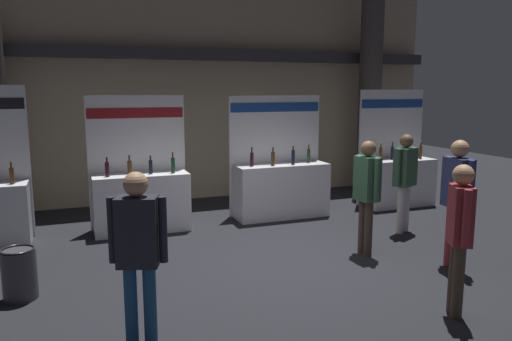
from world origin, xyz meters
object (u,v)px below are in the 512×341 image
visitor_0 (367,187)px  visitor_2 (457,192)px  visitor_5 (405,174)px  visitor_4 (138,245)px  visitor_1 (460,229)px  trash_bin (19,274)px  exhibitor_booth_3 (397,177)px  exhibitor_booth_1 (141,197)px  exhibitor_booth_2 (281,186)px

visitor_0 → visitor_2: (0.84, -0.92, 0.05)m
visitor_2 → visitor_5: visitor_2 is taller
visitor_4 → visitor_5: visitor_4 is taller
visitor_1 → visitor_4: size_ratio=0.98×
visitor_4 → trash_bin: bearing=-35.5°
exhibitor_booth_3 → visitor_1: exhibitor_booth_3 is taller
exhibitor_booth_1 → exhibitor_booth_2: 2.67m
exhibitor_booth_2 → trash_bin: exhibitor_booth_2 is taller
visitor_1 → visitor_4: bearing=109.0°
visitor_1 → visitor_2: (1.05, 1.18, 0.10)m
visitor_2 → exhibitor_booth_3: bearing=-19.9°
exhibitor_booth_1 → visitor_4: bearing=-97.9°
trash_bin → exhibitor_booth_2: bearing=28.8°
visitor_1 → visitor_2: size_ratio=0.94×
trash_bin → visitor_4: (1.19, -1.66, 0.72)m
exhibitor_booth_1 → trash_bin: size_ratio=3.81×
exhibitor_booth_2 → visitor_4: size_ratio=1.35×
trash_bin → visitor_2: (5.56, -0.99, 0.77)m
exhibitor_booth_3 → visitor_0: bearing=-134.0°
exhibitor_booth_3 → visitor_5: bearing=-123.5°
visitor_4 → exhibitor_booth_2: bearing=-109.4°
exhibitor_booth_1 → exhibitor_booth_3: size_ratio=0.96×
visitor_2 → exhibitor_booth_2: bearing=23.1°
visitor_2 → visitor_5: 1.74m
exhibitor_booth_1 → visitor_5: (4.23, -1.70, 0.43)m
exhibitor_booth_2 → exhibitor_booth_3: 2.70m
exhibitor_booth_3 → visitor_1: (-2.61, -4.59, 0.37)m
exhibitor_booth_3 → visitor_4: size_ratio=1.42×
exhibitor_booth_1 → trash_bin: (-1.75, -2.40, -0.30)m
exhibitor_booth_2 → visitor_1: bearing=-88.9°
exhibitor_booth_3 → visitor_2: bearing=-114.7°
trash_bin → visitor_0: bearing=-0.8°
visitor_0 → exhibitor_booth_3: bearing=-47.4°
exhibitor_booth_2 → visitor_1: (0.09, -4.60, 0.37)m
exhibitor_booth_1 → visitor_4: (-0.56, -4.06, 0.43)m
visitor_0 → visitor_5: size_ratio=1.01×
visitor_2 → visitor_4: bearing=103.6°
visitor_4 → visitor_5: (4.79, 2.36, -0.00)m
exhibitor_booth_2 → visitor_0: size_ratio=1.36×
visitor_0 → visitor_5: (1.26, 0.77, 0.00)m
visitor_0 → visitor_5: bearing=-62.2°
exhibitor_booth_2 → visitor_0: 2.56m
visitor_0 → exhibitor_booth_1: bearing=46.8°
exhibitor_booth_2 → visitor_0: (0.30, -2.51, 0.42)m
visitor_4 → visitor_5: 5.34m
visitor_5 → exhibitor_booth_1: bearing=132.7°
exhibitor_booth_1 → visitor_1: 5.35m
exhibitor_booth_3 → visitor_5: 2.11m
trash_bin → visitor_5: (5.98, 0.70, 0.72)m
visitor_5 → visitor_0: bearing=-174.1°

